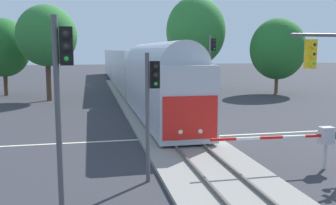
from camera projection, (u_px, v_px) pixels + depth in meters
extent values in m
plane|color=#333338|center=(177.00, 138.00, 21.34)|extent=(220.00, 220.00, 0.00)
cube|color=beige|center=(177.00, 138.00, 21.34)|extent=(44.00, 0.20, 0.01)
cube|color=gray|center=(177.00, 136.00, 21.33)|extent=(4.40, 80.00, 0.18)
cube|color=#56514C|center=(164.00, 134.00, 21.16)|extent=(0.10, 80.00, 0.14)
cube|color=#56514C|center=(189.00, 133.00, 21.45)|extent=(0.10, 80.00, 0.14)
cube|color=#B2B7C1|center=(158.00, 88.00, 26.62)|extent=(3.00, 17.40, 3.90)
cube|color=red|center=(190.00, 118.00, 18.25)|extent=(2.76, 0.08, 2.15)
cylinder|color=#B2B7C1|center=(158.00, 62.00, 26.36)|extent=(2.76, 15.66, 2.76)
sphere|color=#F4F2CC|center=(180.00, 132.00, 18.24)|extent=(0.24, 0.24, 0.24)
sphere|color=#F4F2CC|center=(200.00, 131.00, 18.44)|extent=(0.24, 0.24, 0.24)
cube|color=silver|center=(129.00, 69.00, 46.32)|extent=(3.00, 21.56, 4.60)
cube|color=black|center=(141.00, 66.00, 46.58)|extent=(0.04, 19.41, 0.90)
cube|color=#193899|center=(141.00, 78.00, 46.79)|extent=(0.04, 19.84, 0.36)
cube|color=silver|center=(116.00, 63.00, 68.09)|extent=(3.00, 21.56, 4.60)
cube|color=black|center=(124.00, 61.00, 68.35)|extent=(0.04, 19.41, 0.90)
cube|color=#193899|center=(124.00, 69.00, 68.56)|extent=(0.04, 19.84, 0.36)
cylinder|color=#B7B7BC|center=(325.00, 156.00, 15.70)|extent=(0.14, 0.14, 1.10)
cube|color=#B7B7BC|center=(326.00, 135.00, 15.57)|extent=(0.56, 0.40, 0.70)
sphere|color=black|center=(334.00, 135.00, 15.64)|extent=(0.36, 0.36, 0.36)
cylinder|color=red|center=(316.00, 136.00, 15.47)|extent=(1.00, 0.12, 0.13)
cylinder|color=white|center=(294.00, 137.00, 15.26)|extent=(1.00, 0.12, 0.13)
cylinder|color=red|center=(271.00, 138.00, 15.06)|extent=(1.00, 0.12, 0.13)
cylinder|color=white|center=(248.00, 138.00, 14.85)|extent=(1.00, 0.12, 0.13)
cylinder|color=red|center=(224.00, 139.00, 14.65)|extent=(1.00, 0.12, 0.13)
sphere|color=red|center=(212.00, 140.00, 14.55)|extent=(0.14, 0.14, 0.14)
cylinder|color=#4C4C51|center=(210.00, 73.00, 30.90)|extent=(0.16, 0.16, 6.19)
cube|color=black|center=(214.00, 45.00, 30.64)|extent=(0.34, 0.26, 1.00)
sphere|color=#262626|center=(214.00, 41.00, 30.45)|extent=(0.20, 0.20, 0.20)
cylinder|color=black|center=(214.00, 41.00, 30.42)|extent=(0.24, 0.10, 0.24)
sphere|color=#262626|center=(214.00, 45.00, 30.49)|extent=(0.20, 0.20, 0.20)
cylinder|color=black|center=(214.00, 45.00, 30.46)|extent=(0.24, 0.10, 0.24)
sphere|color=green|center=(214.00, 49.00, 30.53)|extent=(0.20, 0.20, 0.20)
cylinder|color=black|center=(214.00, 49.00, 30.51)|extent=(0.24, 0.10, 0.24)
cylinder|color=#4C4C51|center=(148.00, 119.00, 13.92)|extent=(0.16, 0.16, 4.87)
cube|color=black|center=(155.00, 75.00, 13.75)|extent=(0.34, 0.26, 1.00)
sphere|color=#262626|center=(155.00, 66.00, 13.56)|extent=(0.20, 0.20, 0.20)
cylinder|color=black|center=(156.00, 66.00, 13.53)|extent=(0.24, 0.10, 0.24)
sphere|color=#262626|center=(156.00, 75.00, 13.61)|extent=(0.20, 0.20, 0.20)
cylinder|color=black|center=(156.00, 75.00, 13.58)|extent=(0.24, 0.10, 0.24)
sphere|color=green|center=(156.00, 84.00, 13.65)|extent=(0.20, 0.20, 0.20)
cylinder|color=black|center=(156.00, 84.00, 13.62)|extent=(0.24, 0.10, 0.24)
cube|color=gold|center=(310.00, 54.00, 12.95)|extent=(0.34, 0.26, 1.00)
sphere|color=#262626|center=(313.00, 45.00, 12.76)|extent=(0.20, 0.20, 0.20)
cylinder|color=gold|center=(314.00, 45.00, 12.73)|extent=(0.24, 0.10, 0.24)
sphere|color=#262626|center=(313.00, 54.00, 12.80)|extent=(0.20, 0.20, 0.20)
cylinder|color=gold|center=(313.00, 54.00, 12.78)|extent=(0.24, 0.10, 0.24)
sphere|color=green|center=(312.00, 63.00, 12.85)|extent=(0.20, 0.20, 0.20)
cylinder|color=gold|center=(313.00, 63.00, 12.82)|extent=(0.24, 0.10, 0.24)
cylinder|color=#4C4C51|center=(59.00, 127.00, 10.01)|extent=(0.16, 0.16, 5.87)
cube|color=black|center=(66.00, 46.00, 9.77)|extent=(0.34, 0.26, 1.00)
sphere|color=#262626|center=(66.00, 33.00, 9.58)|extent=(0.20, 0.20, 0.20)
cylinder|color=black|center=(66.00, 33.00, 9.55)|extent=(0.24, 0.10, 0.24)
sphere|color=#262626|center=(66.00, 46.00, 9.63)|extent=(0.20, 0.20, 0.20)
cylinder|color=black|center=(66.00, 46.00, 9.60)|extent=(0.24, 0.10, 0.24)
sphere|color=green|center=(67.00, 59.00, 9.67)|extent=(0.20, 0.20, 0.20)
cylinder|color=black|center=(66.00, 59.00, 9.64)|extent=(0.24, 0.10, 0.24)
cylinder|color=brown|center=(276.00, 83.00, 42.30)|extent=(0.39, 0.39, 2.52)
ellipsoid|color=#236628|center=(278.00, 49.00, 41.77)|extent=(6.12, 6.12, 6.80)
cylinder|color=#4C3828|center=(195.00, 74.00, 46.71)|extent=(0.47, 0.47, 4.07)
ellipsoid|color=#2D7533|center=(196.00, 31.00, 45.98)|extent=(7.27, 7.27, 8.45)
cylinder|color=#4C3828|center=(6.00, 83.00, 40.89)|extent=(0.43, 0.43, 2.85)
ellipsoid|color=#236628|center=(4.00, 48.00, 40.37)|extent=(5.57, 5.57, 6.29)
cylinder|color=#4C3828|center=(49.00, 80.00, 36.72)|extent=(0.50, 0.50, 4.12)
ellipsoid|color=#2D7533|center=(47.00, 36.00, 36.13)|extent=(5.77, 5.77, 5.90)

